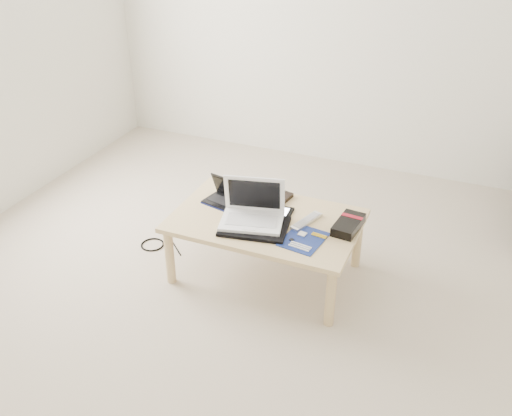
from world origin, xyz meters
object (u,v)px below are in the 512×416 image
at_px(coffee_table, 266,225).
at_px(white_laptop, 253,212).
at_px(gpu_box, 348,225).
at_px(netbook, 225,197).

xyz_separation_m(coffee_table, white_laptop, (-0.05, -0.07, 0.12)).
distance_m(white_laptop, gpu_box, 0.56).
relative_size(coffee_table, gpu_box, 4.18).
bearing_deg(coffee_table, gpu_box, 9.29).
bearing_deg(white_laptop, coffee_table, 52.38).
distance_m(coffee_table, gpu_box, 0.49).
height_order(white_laptop, gpu_box, white_laptop).
bearing_deg(netbook, white_laptop, -31.99).
height_order(coffee_table, white_laptop, white_laptop).
height_order(coffee_table, gpu_box, gpu_box).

